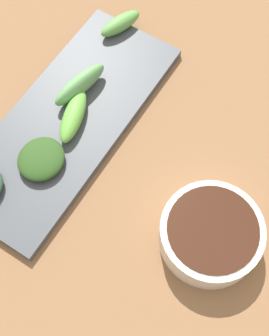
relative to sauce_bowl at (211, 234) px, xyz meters
The scene contains 7 objects.
tabletop 0.11m from the sauce_bowl, 18.01° to the right, with size 2.10×2.10×0.02m, color #885F3E.
sauce_bowl is the anchor object (origin of this frame).
serving_plate 0.24m from the sauce_bowl, 10.10° to the right, with size 0.14×0.36×0.01m, color #44494E.
broccoli_leafy_0 0.23m from the sauce_bowl, ahead, with size 0.06×0.06×0.02m, color #2B4E1D.
broccoli_stalk_1 0.26m from the sauce_bowl, 19.43° to the right, with size 0.02×0.09×0.03m, color #62A15B.
broccoli_stalk_2 0.33m from the sauce_bowl, 38.59° to the right, with size 0.02×0.07×0.02m, color #60A24A.
broccoli_stalk_3 0.23m from the sauce_bowl, 10.95° to the right, with size 0.03×0.08×0.02m, color #63AE40.
Camera 1 is at (-0.11, 0.21, 0.57)m, focal length 49.83 mm.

